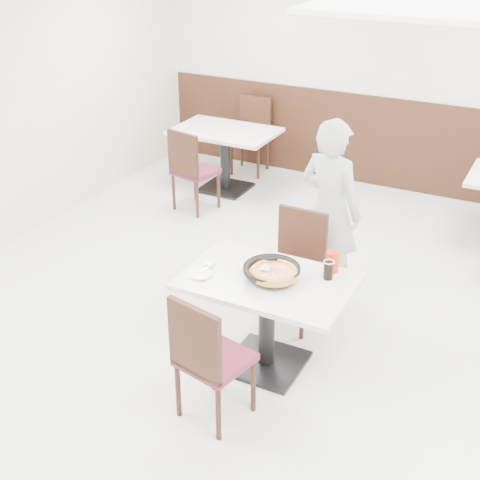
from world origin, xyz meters
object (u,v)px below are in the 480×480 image
at_px(cola_glass, 328,271).
at_px(bg_table_left, 225,160).
at_px(bg_chair_left_near, 196,169).
at_px(pizza, 274,273).
at_px(pizza_pan, 272,273).
at_px(bg_chair_left_far, 250,137).
at_px(side_plate, 200,274).
at_px(main_table, 267,323).
at_px(chair_near, 215,356).
at_px(red_cup, 333,262).
at_px(chair_far, 292,272).
at_px(diner_person, 330,211).

distance_m(cola_glass, bg_table_left, 3.59).
bearing_deg(bg_chair_left_near, pizza, -36.57).
height_order(pizza_pan, bg_chair_left_far, bg_chair_left_far).
bearing_deg(side_plate, main_table, 21.18).
bearing_deg(pizza_pan, bg_chair_left_near, 131.34).
relative_size(chair_near, red_cup, 5.94).
xyz_separation_m(pizza_pan, bg_chair_left_far, (-1.94, 3.55, -0.32)).
bearing_deg(red_cup, chair_near, -114.83).
distance_m(side_plate, bg_chair_left_near, 2.87).
distance_m(chair_far, bg_table_left, 2.96).
relative_size(cola_glass, bg_table_left, 0.11).
bearing_deg(pizza, side_plate, -161.40).
distance_m(cola_glass, diner_person, 1.06).
bearing_deg(side_plate, pizza, 18.60).
bearing_deg(bg_chair_left_near, red_cup, -28.01).
distance_m(chair_far, red_cup, 0.64).
relative_size(chair_near, diner_person, 0.59).
relative_size(chair_far, cola_glass, 7.31).
distance_m(pizza, red_cup, 0.45).
bearing_deg(pizza, cola_glass, 32.20).
relative_size(main_table, bg_table_left, 1.00).
bearing_deg(diner_person, bg_table_left, -27.64).
distance_m(main_table, chair_near, 0.65).
bearing_deg(chair_far, bg_chair_left_far, -57.00).
distance_m(red_cup, bg_table_left, 3.51).
relative_size(cola_glass, bg_chair_left_far, 0.14).
height_order(pizza, red_cup, red_cup).
height_order(diner_person, bg_table_left, diner_person).
relative_size(main_table, pizza_pan, 3.20).
bearing_deg(diner_person, pizza, 105.33).
height_order(pizza_pan, bg_chair_left_near, bg_chair_left_near).
relative_size(chair_far, diner_person, 0.59).
xyz_separation_m(pizza, red_cup, (0.32, 0.32, 0.02)).
xyz_separation_m(cola_glass, bg_chair_left_near, (-2.32, 2.06, -0.34)).
bearing_deg(diner_person, bg_chair_left_far, -36.86).
relative_size(pizza_pan, bg_chair_left_far, 0.39).
bearing_deg(bg_chair_left_near, cola_glass, -29.49).
bearing_deg(pizza_pan, main_table, -121.66).
xyz_separation_m(chair_near, diner_person, (0.09, 1.84, 0.33)).
xyz_separation_m(side_plate, red_cup, (0.82, 0.49, 0.07)).
distance_m(chair_near, pizza, 0.73).
bearing_deg(bg_chair_left_far, chair_near, 107.90).
bearing_deg(chair_near, pizza, 91.40).
xyz_separation_m(cola_glass, bg_table_left, (-2.31, 2.72, -0.44)).
bearing_deg(diner_person, chair_near, 101.02).
height_order(diner_person, bg_chair_left_near, diner_person).
xyz_separation_m(side_plate, diner_person, (0.47, 1.37, 0.05)).
distance_m(red_cup, diner_person, 0.95).
height_order(cola_glass, bg_table_left, cola_glass).
bearing_deg(chair_near, chair_far, 102.22).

